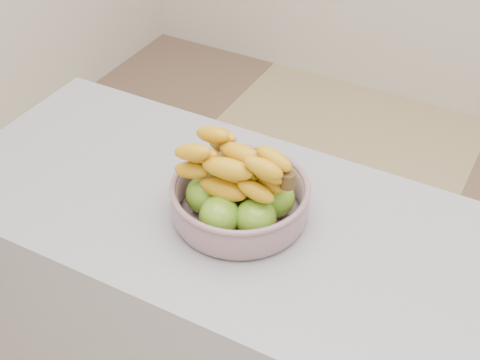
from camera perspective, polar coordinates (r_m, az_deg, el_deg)
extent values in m
cylinder|color=#8893A4|center=(1.46, 0.00, -2.88)|extent=(0.26, 0.26, 0.01)
torus|color=#8893A4|center=(1.41, 0.00, -0.59)|extent=(0.30, 0.30, 0.01)
sphere|color=#528517|center=(1.38, -1.74, -3.07)|extent=(0.09, 0.09, 0.09)
sphere|color=#528517|center=(1.37, 1.36, -3.22)|extent=(0.09, 0.09, 0.09)
sphere|color=#528517|center=(1.42, 2.99, -1.55)|extent=(0.09, 0.09, 0.09)
sphere|color=#528517|center=(1.47, 1.63, 0.14)|extent=(0.09, 0.09, 0.09)
sphere|color=#528517|center=(1.48, -1.26, 0.27)|extent=(0.09, 0.09, 0.09)
sphere|color=#528517|center=(1.43, -2.98, -1.27)|extent=(0.09, 0.09, 0.09)
ellipsoid|color=gold|center=(1.37, -1.46, -0.76)|extent=(0.19, 0.05, 0.04)
ellipsoid|color=gold|center=(1.40, -0.34, 0.27)|extent=(0.19, 0.06, 0.04)
ellipsoid|color=gold|center=(1.43, 0.74, 1.25)|extent=(0.19, 0.08, 0.04)
ellipsoid|color=gold|center=(1.36, -0.61, 0.67)|extent=(0.19, 0.06, 0.04)
ellipsoid|color=gold|center=(1.39, 0.60, 1.76)|extent=(0.19, 0.10, 0.04)
ellipsoid|color=gold|center=(1.35, 0.21, 2.14)|extent=(0.19, 0.06, 0.04)
ellipsoid|color=gold|center=(1.32, -1.06, 0.97)|extent=(0.19, 0.07, 0.04)
cylinder|color=#402F14|center=(1.32, 4.11, 0.00)|extent=(0.03, 0.03, 0.03)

